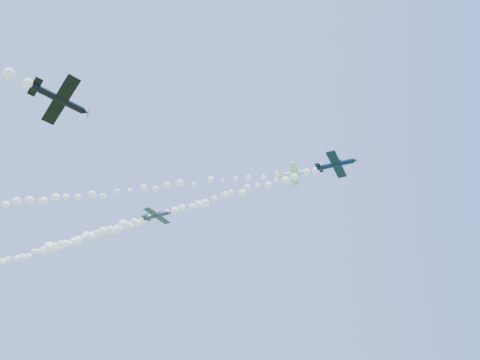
# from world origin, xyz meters

# --- Properties ---
(plane_white) EXTENTS (7.13, 7.44, 1.94)m
(plane_white) POSITION_xyz_m (14.56, -1.93, 51.26)
(plane_white) COLOR white
(smoke_trail_white) EXTENTS (82.93, 5.92, 2.99)m
(smoke_trail_white) POSITION_xyz_m (-29.02, -0.12, 50.95)
(smoke_trail_white) COLOR white
(plane_navy) EXTENTS (7.96, 8.45, 3.08)m
(plane_navy) POSITION_xyz_m (22.15, -7.49, 48.47)
(plane_navy) COLOR #0D1D3A
(smoke_trail_navy) EXTENTS (70.44, 27.14, 3.11)m
(smoke_trail_navy) POSITION_xyz_m (-15.24, 5.92, 48.29)
(smoke_trail_navy) COLOR white
(plane_grey) EXTENTS (7.29, 7.72, 2.46)m
(plane_grey) POSITION_xyz_m (-15.10, 3.65, 46.88)
(plane_grey) COLOR #353E4E
(smoke_trail_grey) EXTENTS (72.83, 28.51, 3.28)m
(smoke_trail_grey) POSITION_xyz_m (-53.49, 17.78, 46.49)
(smoke_trail_grey) COLOR white
(plane_black) EXTENTS (6.90, 6.79, 2.39)m
(plane_black) POSITION_xyz_m (-15.26, -35.51, 40.20)
(plane_black) COLOR black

